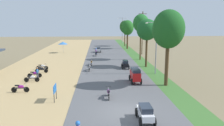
{
  "coord_description": "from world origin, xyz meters",
  "views": [
    {
      "loc": [
        -2.02,
        -16.07,
        7.15
      ],
      "look_at": [
        -0.07,
        14.37,
        1.3
      ],
      "focal_mm": 34.83,
      "sensor_mm": 36.0,
      "label": 1
    }
  ],
  "objects_px": {
    "pedestrian_on_shoulder": "(37,73)",
    "utility_pole_near": "(142,32)",
    "median_tree_nearest": "(168,30)",
    "median_tree_third": "(141,23)",
    "streetlamp_near": "(156,44)",
    "streetlamp_mid": "(122,29)",
    "parked_motorbike_second": "(32,78)",
    "motorbike_ahead_fifth": "(96,52)",
    "vendor_umbrella": "(63,43)",
    "median_tree_second": "(147,30)",
    "street_signboard": "(55,90)",
    "parked_motorbike_nearest": "(20,88)",
    "motorbike_ahead_fourth": "(91,62)",
    "motorbike_ahead_second": "(109,93)",
    "median_tree_fifth": "(125,27)",
    "parked_motorbike_fifth": "(42,67)",
    "parked_motorbike_fourth": "(42,69)",
    "median_tree_fourth": "(127,28)",
    "motorbike_ahead_third": "(89,67)",
    "car_van_red": "(135,75)",
    "car_sedan_silver": "(99,49)",
    "car_hatchback_black": "(125,64)",
    "parked_motorbike_third": "(35,74)",
    "car_sedan_white": "(145,112)"
  },
  "relations": [
    {
      "from": "parked_motorbike_fifth",
      "to": "median_tree_third",
      "type": "bearing_deg",
      "value": 25.68
    },
    {
      "from": "parked_motorbike_fifth",
      "to": "median_tree_second",
      "type": "height_order",
      "value": "median_tree_second"
    },
    {
      "from": "median_tree_fifth",
      "to": "motorbike_ahead_third",
      "type": "relative_size",
      "value": 4.11
    },
    {
      "from": "median_tree_third",
      "to": "street_signboard",
      "type": "bearing_deg",
      "value": -119.38
    },
    {
      "from": "streetlamp_mid",
      "to": "median_tree_third",
      "type": "bearing_deg",
      "value": -89.88
    },
    {
      "from": "car_sedan_white",
      "to": "motorbike_ahead_second",
      "type": "bearing_deg",
      "value": 115.47
    },
    {
      "from": "median_tree_fourth",
      "to": "utility_pole_near",
      "type": "bearing_deg",
      "value": -78.76
    },
    {
      "from": "parked_motorbike_second",
      "to": "motorbike_ahead_fifth",
      "type": "height_order",
      "value": "motorbike_ahead_fifth"
    },
    {
      "from": "car_van_red",
      "to": "motorbike_ahead_second",
      "type": "height_order",
      "value": "car_van_red"
    },
    {
      "from": "median_tree_third",
      "to": "car_van_red",
      "type": "xyz_separation_m",
      "value": [
        -3.58,
        -15.52,
        -5.77
      ]
    },
    {
      "from": "street_signboard",
      "to": "median_tree_nearest",
      "type": "height_order",
      "value": "median_tree_nearest"
    },
    {
      "from": "parked_motorbike_fourth",
      "to": "median_tree_fourth",
      "type": "height_order",
      "value": "median_tree_fourth"
    },
    {
      "from": "parked_motorbike_nearest",
      "to": "motorbike_ahead_fourth",
      "type": "xyz_separation_m",
      "value": [
        6.79,
        13.38,
        0.02
      ]
    },
    {
      "from": "median_tree_nearest",
      "to": "median_tree_third",
      "type": "xyz_separation_m",
      "value": [
        0.31,
        16.84,
        0.52
      ]
    },
    {
      "from": "parked_motorbike_fourth",
      "to": "car_sedan_white",
      "type": "relative_size",
      "value": 0.8
    },
    {
      "from": "pedestrian_on_shoulder",
      "to": "median_tree_second",
      "type": "bearing_deg",
      "value": 25.13
    },
    {
      "from": "parked_motorbike_second",
      "to": "pedestrian_on_shoulder",
      "type": "relative_size",
      "value": 1.11
    },
    {
      "from": "street_signboard",
      "to": "motorbike_ahead_fifth",
      "type": "bearing_deg",
      "value": 82.28
    },
    {
      "from": "pedestrian_on_shoulder",
      "to": "utility_pole_near",
      "type": "xyz_separation_m",
      "value": [
        17.07,
        20.57,
        3.85
      ]
    },
    {
      "from": "parked_motorbike_fourth",
      "to": "car_sedan_white",
      "type": "xyz_separation_m",
      "value": [
        11.26,
        -15.77,
        0.19
      ]
    },
    {
      "from": "parked_motorbike_fifth",
      "to": "vendor_umbrella",
      "type": "bearing_deg",
      "value": 88.89
    },
    {
      "from": "parked_motorbike_nearest",
      "to": "streetlamp_near",
      "type": "relative_size",
      "value": 0.25
    },
    {
      "from": "vendor_umbrella",
      "to": "median_tree_second",
      "type": "relative_size",
      "value": 0.34
    },
    {
      "from": "parked_motorbike_second",
      "to": "motorbike_ahead_fourth",
      "type": "xyz_separation_m",
      "value": [
        6.78,
        9.52,
        0.02
      ]
    },
    {
      "from": "street_signboard",
      "to": "car_hatchback_black",
      "type": "xyz_separation_m",
      "value": [
        8.04,
        13.31,
        -0.36
      ]
    },
    {
      "from": "parked_motorbike_third",
      "to": "median_tree_second",
      "type": "height_order",
      "value": "median_tree_second"
    },
    {
      "from": "vendor_umbrella",
      "to": "median_tree_nearest",
      "type": "relative_size",
      "value": 0.3
    },
    {
      "from": "parked_motorbike_second",
      "to": "car_van_red",
      "type": "bearing_deg",
      "value": -4.94
    },
    {
      "from": "parked_motorbike_third",
      "to": "car_sedan_white",
      "type": "distance_m",
      "value": 17.46
    },
    {
      "from": "motorbike_ahead_fourth",
      "to": "median_tree_second",
      "type": "bearing_deg",
      "value": -10.82
    },
    {
      "from": "car_sedan_silver",
      "to": "motorbike_ahead_fifth",
      "type": "bearing_deg",
      "value": -95.3
    },
    {
      "from": "parked_motorbike_fifth",
      "to": "pedestrian_on_shoulder",
      "type": "xyz_separation_m",
      "value": [
        0.9,
        -5.84,
        0.41
      ]
    },
    {
      "from": "parked_motorbike_nearest",
      "to": "street_signboard",
      "type": "distance_m",
      "value": 4.82
    },
    {
      "from": "parked_motorbike_nearest",
      "to": "parked_motorbike_fifth",
      "type": "height_order",
      "value": "same"
    },
    {
      "from": "street_signboard",
      "to": "car_sedan_silver",
      "type": "relative_size",
      "value": 0.66
    },
    {
      "from": "streetlamp_mid",
      "to": "median_tree_second",
      "type": "bearing_deg",
      "value": -90.42
    },
    {
      "from": "median_tree_second",
      "to": "street_signboard",
      "type": "bearing_deg",
      "value": -128.64
    },
    {
      "from": "streetlamp_near",
      "to": "streetlamp_mid",
      "type": "distance_m",
      "value": 41.47
    },
    {
      "from": "parked_motorbike_second",
      "to": "median_tree_third",
      "type": "height_order",
      "value": "median_tree_third"
    },
    {
      "from": "median_tree_fourth",
      "to": "car_hatchback_black",
      "type": "relative_size",
      "value": 3.71
    },
    {
      "from": "parked_motorbike_second",
      "to": "parked_motorbike_fifth",
      "type": "height_order",
      "value": "same"
    },
    {
      "from": "street_signboard",
      "to": "motorbike_ahead_fifth",
      "type": "height_order",
      "value": "motorbike_ahead_fifth"
    },
    {
      "from": "streetlamp_near",
      "to": "car_hatchback_black",
      "type": "xyz_separation_m",
      "value": [
        -3.72,
        3.6,
        -3.45
      ]
    },
    {
      "from": "parked_motorbike_fourth",
      "to": "streetlamp_near",
      "type": "height_order",
      "value": "streetlamp_near"
    },
    {
      "from": "parked_motorbike_second",
      "to": "median_tree_fifth",
      "type": "distance_m",
      "value": 40.92
    },
    {
      "from": "parked_motorbike_fifth",
      "to": "street_signboard",
      "type": "height_order",
      "value": "street_signboard"
    },
    {
      "from": "parked_motorbike_second",
      "to": "motorbike_ahead_second",
      "type": "xyz_separation_m",
      "value": [
        8.83,
        -6.07,
        0.02
      ]
    },
    {
      "from": "parked_motorbike_second",
      "to": "car_sedan_white",
      "type": "xyz_separation_m",
      "value": [
        11.23,
        -11.1,
        0.19
      ]
    },
    {
      "from": "street_signboard",
      "to": "motorbike_ahead_third",
      "type": "xyz_separation_m",
      "value": [
        2.61,
        11.98,
        -0.53
      ]
    },
    {
      "from": "median_tree_nearest",
      "to": "motorbike_ahead_second",
      "type": "bearing_deg",
      "value": -150.94
    }
  ]
}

